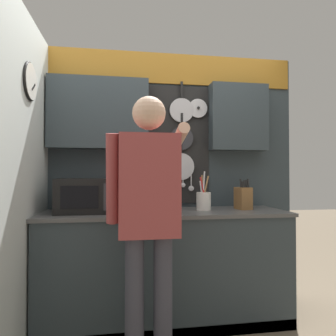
% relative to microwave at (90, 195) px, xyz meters
% --- Properties ---
extents(ground_plane, '(14.00, 14.00, 0.00)m').
position_rel_microwave_xyz_m(ground_plane, '(0.63, -0.03, -1.08)').
color(ground_plane, '#756651').
extents(base_cabinet_counter, '(2.07, 0.62, 0.94)m').
position_rel_microwave_xyz_m(base_cabinet_counter, '(0.63, -0.03, -0.61)').
color(base_cabinet_counter, '#2D383D').
rests_on(base_cabinet_counter, ground_plane).
extents(back_wall_unit, '(2.64, 0.20, 2.41)m').
position_rel_microwave_xyz_m(back_wall_unit, '(0.62, 0.25, 0.38)').
color(back_wall_unit, '#2D383D').
rests_on(back_wall_unit, ground_plane).
extents(side_wall, '(0.07, 1.60, 2.41)m').
position_rel_microwave_xyz_m(side_wall, '(-0.42, -0.43, 0.14)').
color(side_wall, silver).
rests_on(side_wall, ground_plane).
extents(microwave, '(0.51, 0.40, 0.28)m').
position_rel_microwave_xyz_m(microwave, '(0.00, 0.00, 0.00)').
color(microwave, black).
rests_on(microwave, base_cabinet_counter).
extents(knife_block, '(0.13, 0.16, 0.27)m').
position_rel_microwave_xyz_m(knife_block, '(1.34, 0.00, -0.04)').
color(knife_block, brown).
rests_on(knife_block, base_cabinet_counter).
extents(utensil_crock, '(0.13, 0.13, 0.34)m').
position_rel_microwave_xyz_m(utensil_crock, '(0.98, 0.00, -0.05)').
color(utensil_crock, white).
rests_on(utensil_crock, base_cabinet_counter).
extents(person, '(0.54, 0.68, 1.75)m').
position_rel_microwave_xyz_m(person, '(0.43, -0.65, -0.03)').
color(person, '#383842').
rests_on(person, ground_plane).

